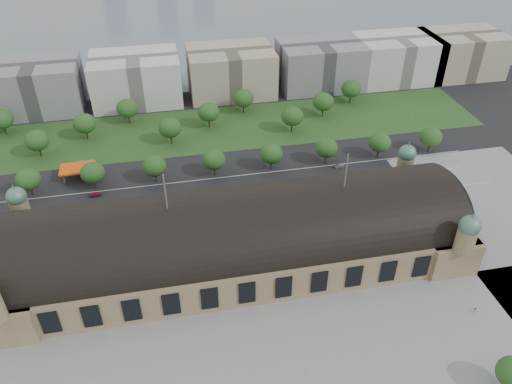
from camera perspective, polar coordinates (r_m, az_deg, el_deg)
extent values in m
plane|color=black|center=(167.21, -2.30, -7.97)|extent=(900.00, 900.00, 0.00)
cube|color=#9A875F|center=(163.13, -2.35, -6.45)|extent=(150.00, 40.00, 12.00)
cube|color=#9A875F|center=(169.56, -25.57, -8.85)|extent=(16.00, 43.00, 12.00)
cube|color=#9A875F|center=(182.89, 18.86, -3.31)|extent=(16.00, 43.00, 12.00)
cylinder|color=black|center=(159.17, -2.40, -4.85)|extent=(144.00, 37.60, 37.60)
cylinder|color=black|center=(181.14, 21.00, -1.07)|extent=(1.20, 32.00, 32.00)
cylinder|color=#9A875F|center=(179.28, -25.27, -1.91)|extent=(6.00, 6.00, 8.00)
sphere|color=#4F806A|center=(176.29, -25.71, -0.48)|extent=(6.40, 6.40, 6.40)
cone|color=#4F806A|center=(174.19, -26.04, 0.58)|extent=(1.00, 1.00, 2.50)
cylinder|color=#9A875F|center=(191.92, 16.63, 2.85)|extent=(6.00, 6.00, 8.00)
sphere|color=#4F806A|center=(189.14, 16.91, 4.25)|extent=(6.40, 6.40, 6.40)
cone|color=#4F806A|center=(187.19, 17.12, 5.30)|extent=(1.00, 1.00, 2.50)
cylinder|color=#9A875F|center=(163.61, 22.82, -5.06)|extent=(6.00, 6.00, 8.00)
sphere|color=#4F806A|center=(160.34, 23.26, -3.56)|extent=(6.40, 6.40, 6.40)
cone|color=#4F806A|center=(158.03, 23.60, -2.44)|extent=(1.00, 1.00, 2.50)
cylinder|color=#59595B|center=(146.24, -10.34, 0.03)|extent=(0.50, 0.50, 12.00)
cylinder|color=#59595B|center=(155.36, 10.27, 2.38)|extent=(0.50, 0.50, 12.00)
cube|color=gray|center=(140.71, 5.15, -19.59)|extent=(190.00, 48.00, 0.12)
cube|color=black|center=(195.47, -9.96, -1.12)|extent=(260.00, 26.00, 0.10)
cube|color=#274E1F|center=(242.06, -9.53, 6.69)|extent=(300.00, 45.00, 0.10)
cube|color=#E84F0D|center=(216.09, -19.73, 2.56)|extent=(14.00, 9.00, 0.70)
cube|color=#59595B|center=(222.41, -18.94, 2.79)|extent=(7.00, 5.00, 3.20)
cylinder|color=#59595B|center=(221.07, -20.92, 2.29)|extent=(0.50, 0.50, 4.40)
cylinder|color=#59595B|center=(219.20, -18.12, 2.64)|extent=(0.50, 0.50, 4.40)
cylinder|color=#59595B|center=(215.74, -21.09, 1.37)|extent=(0.50, 0.50, 4.40)
cylinder|color=#59595B|center=(213.82, -18.22, 1.73)|extent=(0.50, 0.50, 4.40)
cube|color=slate|center=(433.80, -9.29, 19.81)|extent=(700.00, 320.00, 0.08)
cube|color=gray|center=(280.17, -23.91, 10.96)|extent=(45.00, 32.00, 24.00)
cube|color=silver|center=(273.40, -13.53, 12.48)|extent=(45.00, 32.00, 24.00)
cube|color=#B3A48D|center=(275.68, -2.88, 13.61)|extent=(45.00, 32.00, 24.00)
cube|color=gray|center=(286.79, 7.35, 14.26)|extent=(45.00, 32.00, 24.00)
cube|color=silver|center=(303.57, 15.72, 14.47)|extent=(45.00, 32.00, 24.00)
cube|color=#B3A48D|center=(323.04, 22.33, 14.43)|extent=(45.00, 32.00, 24.00)
cylinder|color=#2D2116|center=(213.63, -24.25, 0.13)|extent=(0.70, 0.70, 4.32)
ellipsoid|color=#1C4B1B|center=(210.88, -24.59, 1.30)|extent=(9.60, 9.60, 8.16)
cylinder|color=#2D2116|center=(208.80, -17.91, 0.90)|extent=(0.70, 0.70, 4.32)
ellipsoid|color=#1C4B1B|center=(205.99, -18.18, 2.10)|extent=(9.60, 9.60, 8.16)
cylinder|color=#2D2116|center=(206.66, -11.36, 1.68)|extent=(0.70, 0.70, 4.32)
ellipsoid|color=#1C4B1B|center=(203.82, -11.53, 2.91)|extent=(9.60, 9.60, 8.16)
cylinder|color=#2D2116|center=(207.30, -4.76, 2.44)|extent=(0.70, 0.70, 4.32)
ellipsoid|color=#1C4B1B|center=(204.47, -4.83, 3.68)|extent=(9.60, 9.60, 8.16)
cylinder|color=#2D2116|center=(210.69, 1.73, 3.16)|extent=(0.70, 0.70, 4.32)
ellipsoid|color=#1C4B1B|center=(207.91, 1.76, 4.39)|extent=(9.60, 9.60, 8.16)
cylinder|color=#2D2116|center=(216.71, 7.94, 3.81)|extent=(0.70, 0.70, 4.32)
ellipsoid|color=#1C4B1B|center=(214.00, 8.06, 5.01)|extent=(9.60, 9.60, 8.16)
cylinder|color=#2D2116|center=(225.13, 13.76, 4.38)|extent=(0.70, 0.70, 4.32)
ellipsoid|color=#1C4B1B|center=(222.52, 13.95, 5.54)|extent=(9.60, 9.60, 8.16)
cylinder|color=#2D2116|center=(235.70, 19.12, 4.86)|extent=(0.70, 0.70, 4.32)
ellipsoid|color=#1C4B1B|center=(233.21, 19.37, 5.97)|extent=(9.60, 9.60, 8.16)
cylinder|color=#2D2116|center=(264.11, -26.73, 6.34)|extent=(0.70, 0.70, 4.68)
ellipsoid|color=#1C4B1B|center=(261.72, -27.06, 7.43)|extent=(10.40, 10.40, 8.84)
cylinder|color=#2D2116|center=(238.70, -23.44, 4.24)|extent=(0.70, 0.70, 4.68)
ellipsoid|color=#1C4B1B|center=(236.04, -23.76, 5.42)|extent=(10.40, 10.40, 8.84)
cylinder|color=#2D2116|center=(245.44, -18.75, 6.25)|extent=(0.70, 0.70, 4.68)
ellipsoid|color=#1C4B1B|center=(242.86, -19.01, 7.42)|extent=(10.40, 10.40, 8.84)
cylinder|color=#2D2116|center=(254.00, -14.32, 8.10)|extent=(0.70, 0.70, 4.68)
ellipsoid|color=#1C4B1B|center=(251.51, -14.51, 9.25)|extent=(10.40, 10.40, 8.84)
cylinder|color=#2D2116|center=(232.16, -9.68, 6.00)|extent=(0.70, 0.70, 4.68)
ellipsoid|color=#1C4B1B|center=(229.43, -9.82, 7.24)|extent=(10.40, 10.40, 8.84)
cylinder|color=#2D2116|center=(243.58, -5.37, 7.86)|extent=(0.70, 0.70, 4.68)
ellipsoid|color=#1C4B1B|center=(240.98, -5.44, 9.07)|extent=(10.40, 10.40, 8.84)
cylinder|color=#2D2116|center=(256.46, -1.44, 9.51)|extent=(0.70, 0.70, 4.68)
ellipsoid|color=#1C4B1B|center=(253.99, -1.46, 10.67)|extent=(10.40, 10.40, 8.84)
cylinder|color=#2D2116|center=(239.42, 4.12, 7.41)|extent=(0.70, 0.70, 4.68)
ellipsoid|color=#1C4B1B|center=(236.77, 4.18, 8.63)|extent=(10.40, 10.40, 8.84)
cylinder|color=#2D2116|center=(254.79, 7.60, 9.02)|extent=(0.70, 0.70, 4.68)
ellipsoid|color=#1C4B1B|center=(252.31, 7.70, 10.18)|extent=(10.40, 10.40, 8.84)
cylinder|color=#2D2116|center=(271.15, 10.70, 10.41)|extent=(0.70, 0.70, 4.68)
ellipsoid|color=#1C4B1B|center=(268.82, 10.84, 11.51)|extent=(10.40, 10.40, 8.84)
imported|color=black|center=(198.31, -24.95, -3.51)|extent=(6.15, 3.31, 1.64)
imported|color=maroon|center=(204.99, -17.89, -0.32)|extent=(4.73, 2.43, 1.31)
imported|color=#192848|center=(196.94, -1.21, 0.04)|extent=(3.94, 1.93, 1.29)
imported|color=slate|center=(215.16, 9.52, 2.94)|extent=(4.64, 1.94, 1.49)
imported|color=silver|center=(211.61, 14.93, 1.53)|extent=(5.66, 3.04, 1.51)
imported|color=black|center=(188.99, -21.18, -4.56)|extent=(4.21, 3.61, 1.37)
imported|color=maroon|center=(191.83, -24.79, -4.94)|extent=(5.65, 5.19, 1.47)
imported|color=#182045|center=(190.21, -22.86, -4.70)|extent=(5.82, 4.99, 1.60)
imported|color=slate|center=(185.60, -20.88, -5.29)|extent=(4.72, 3.44, 1.49)
imported|color=silver|center=(181.90, -12.72, -4.41)|extent=(4.89, 4.34, 1.61)
imported|color=#92959A|center=(186.60, -17.33, -4.13)|extent=(6.52, 4.85, 1.65)
imported|color=black|center=(181.57, -9.04, -4.02)|extent=(5.09, 4.00, 1.38)
imported|color=red|center=(188.25, -4.54, -1.54)|extent=(13.31, 3.35, 3.69)
imported|color=white|center=(186.61, -3.68, -2.02)|extent=(10.61, 2.60, 2.95)
imported|color=silver|center=(194.67, 4.60, -0.14)|extent=(13.15, 4.17, 3.60)
imported|color=gray|center=(164.93, 23.73, -12.24)|extent=(0.92, 0.61, 1.75)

